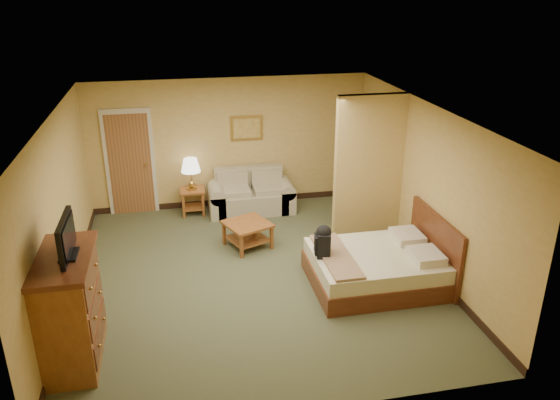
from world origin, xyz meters
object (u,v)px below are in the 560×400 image
object	(u,v)px
coffee_table	(248,230)
bed	(379,266)
dresser	(69,309)
loveseat	(251,198)

from	to	relation	value
coffee_table	bed	bearing A→B (deg)	-42.13
dresser	bed	size ratio (longest dim) A/B	0.72
coffee_table	dresser	xyz separation A→B (m)	(-2.52, -2.56, 0.39)
loveseat	bed	xyz separation A→B (m)	(1.48, -3.18, 0.01)
dresser	bed	bearing A→B (deg)	12.43
coffee_table	bed	xyz separation A→B (m)	(1.78, -1.61, -0.04)
coffee_table	loveseat	bearing A→B (deg)	79.13
coffee_table	bed	world-z (taller)	bed
dresser	bed	world-z (taller)	dresser
loveseat	dresser	size ratio (longest dim) A/B	1.19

